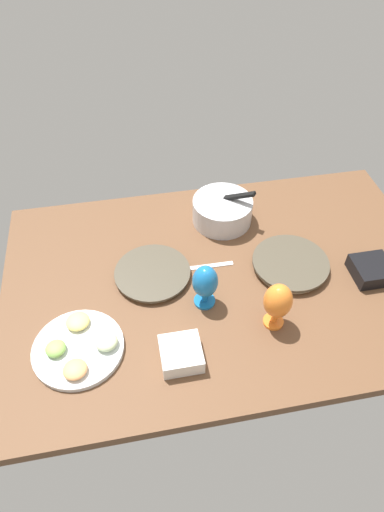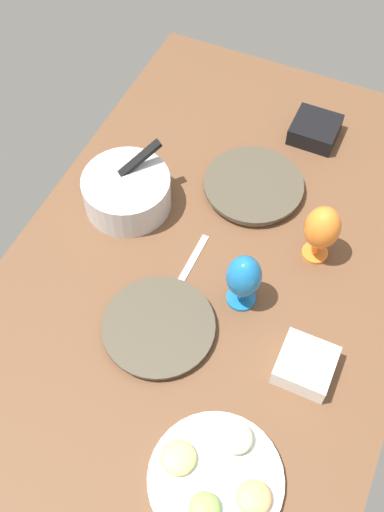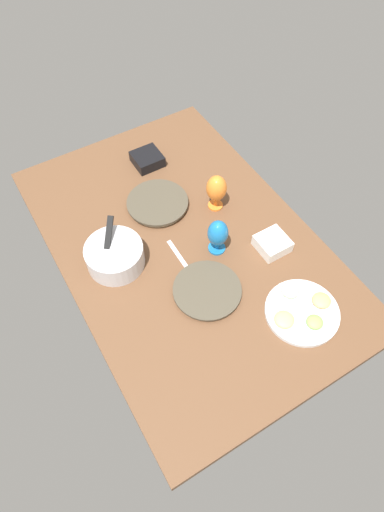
{
  "view_description": "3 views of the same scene",
  "coord_description": "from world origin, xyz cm",
  "px_view_note": "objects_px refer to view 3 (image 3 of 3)",
  "views": [
    {
      "loc": [
        -31.11,
        -101.47,
        122.59
      ],
      "look_at": [
        -10.98,
        6.37,
        6.26
      ],
      "focal_mm": 30.99,
      "sensor_mm": 36.0,
      "label": 1
    },
    {
      "loc": [
        -82.91,
        -29.77,
        132.65
      ],
      "look_at": [
        -6.64,
        4.78,
        6.26
      ],
      "focal_mm": 42.26,
      "sensor_mm": 36.0,
      "label": 2
    },
    {
      "loc": [
        -98.99,
        55.93,
        152.87
      ],
      "look_at": [
        -11.24,
        3.25,
        6.26
      ],
      "focal_mm": 30.77,
      "sensor_mm": 36.0,
      "label": 3
    }
  ],
  "objects_px": {
    "fruit_platter": "(302,310)",
    "square_bowl_white": "(272,243)",
    "square_bowl_black": "(147,159)",
    "dinner_plate_left": "(207,291)",
    "dinner_plate_right": "(158,203)",
    "mixing_bowl": "(115,255)",
    "hurricane_glass_blue": "(218,234)",
    "hurricane_glass_orange": "(216,189)"
  },
  "relations": [
    {
      "from": "dinner_plate_left",
      "to": "fruit_platter",
      "type": "distance_m",
      "value": 0.38
    },
    {
      "from": "dinner_plate_right",
      "to": "square_bowl_white",
      "type": "xyz_separation_m",
      "value": [
        -0.46,
        -0.3,
        0.02
      ]
    },
    {
      "from": "dinner_plate_left",
      "to": "hurricane_glass_blue",
      "type": "distance_m",
      "value": 0.24
    },
    {
      "from": "dinner_plate_right",
      "to": "fruit_platter",
      "type": "bearing_deg",
      "value": -164.66
    },
    {
      "from": "mixing_bowl",
      "to": "fruit_platter",
      "type": "bearing_deg",
      "value": -138.5
    },
    {
      "from": "dinner_plate_left",
      "to": "square_bowl_white",
      "type": "bearing_deg",
      "value": -82.74
    },
    {
      "from": "square_bowl_white",
      "to": "hurricane_glass_orange",
      "type": "bearing_deg",
      "value": 13.6
    },
    {
      "from": "square_bowl_black",
      "to": "dinner_plate_left",
      "type": "bearing_deg",
      "value": 169.78
    },
    {
      "from": "dinner_plate_left",
      "to": "square_bowl_black",
      "type": "relative_size",
      "value": 2.04
    },
    {
      "from": "mixing_bowl",
      "to": "square_bowl_black",
      "type": "relative_size",
      "value": 1.78
    },
    {
      "from": "hurricane_glass_blue",
      "to": "square_bowl_black",
      "type": "relative_size",
      "value": 1.28
    },
    {
      "from": "hurricane_glass_blue",
      "to": "dinner_plate_right",
      "type": "bearing_deg",
      "value": 15.66
    },
    {
      "from": "hurricane_glass_blue",
      "to": "hurricane_glass_orange",
      "type": "relative_size",
      "value": 0.95
    },
    {
      "from": "dinner_plate_left",
      "to": "square_bowl_white",
      "type": "xyz_separation_m",
      "value": [
        0.05,
        -0.36,
        0.02
      ]
    },
    {
      "from": "hurricane_glass_orange",
      "to": "square_bowl_white",
      "type": "height_order",
      "value": "hurricane_glass_orange"
    },
    {
      "from": "mixing_bowl",
      "to": "square_bowl_white",
      "type": "relative_size",
      "value": 1.9
    },
    {
      "from": "fruit_platter",
      "to": "square_bowl_white",
      "type": "xyz_separation_m",
      "value": [
        0.31,
        -0.09,
        0.02
      ]
    },
    {
      "from": "dinner_plate_right",
      "to": "mixing_bowl",
      "type": "relative_size",
      "value": 1.17
    },
    {
      "from": "fruit_platter",
      "to": "hurricane_glass_blue",
      "type": "xyz_separation_m",
      "value": [
        0.43,
        0.12,
        0.09
      ]
    },
    {
      "from": "hurricane_glass_orange",
      "to": "mixing_bowl",
      "type": "bearing_deg",
      "value": 95.63
    },
    {
      "from": "dinner_plate_right",
      "to": "square_bowl_black",
      "type": "bearing_deg",
      "value": -17.64
    },
    {
      "from": "dinner_plate_right",
      "to": "mixing_bowl",
      "type": "distance_m",
      "value": 0.36
    },
    {
      "from": "dinner_plate_right",
      "to": "hurricane_glass_orange",
      "type": "bearing_deg",
      "value": -121.58
    },
    {
      "from": "mixing_bowl",
      "to": "square_bowl_black",
      "type": "bearing_deg",
      "value": -40.17
    },
    {
      "from": "mixing_bowl",
      "to": "square_bowl_white",
      "type": "xyz_separation_m",
      "value": [
        -0.27,
        -0.61,
        -0.02
      ]
    },
    {
      "from": "mixing_bowl",
      "to": "fruit_platter",
      "type": "xyz_separation_m",
      "value": [
        -0.58,
        -0.52,
        -0.04
      ]
    },
    {
      "from": "dinner_plate_right",
      "to": "hurricane_glass_blue",
      "type": "relative_size",
      "value": 1.64
    },
    {
      "from": "fruit_platter",
      "to": "square_bowl_black",
      "type": "distance_m",
      "value": 1.06
    },
    {
      "from": "dinner_plate_right",
      "to": "hurricane_glass_blue",
      "type": "height_order",
      "value": "hurricane_glass_blue"
    },
    {
      "from": "fruit_platter",
      "to": "square_bowl_white",
      "type": "distance_m",
      "value": 0.32
    },
    {
      "from": "hurricane_glass_orange",
      "to": "square_bowl_black",
      "type": "height_order",
      "value": "hurricane_glass_orange"
    },
    {
      "from": "mixing_bowl",
      "to": "fruit_platter",
      "type": "height_order",
      "value": "mixing_bowl"
    },
    {
      "from": "hurricane_glass_orange",
      "to": "square_bowl_black",
      "type": "xyz_separation_m",
      "value": [
        0.41,
        0.14,
        -0.08
      ]
    },
    {
      "from": "fruit_platter",
      "to": "dinner_plate_right",
      "type": "bearing_deg",
      "value": 15.34
    },
    {
      "from": "hurricane_glass_blue",
      "to": "square_bowl_black",
      "type": "bearing_deg",
      "value": 0.9
    },
    {
      "from": "dinner_plate_left",
      "to": "hurricane_glass_orange",
      "type": "height_order",
      "value": "hurricane_glass_orange"
    },
    {
      "from": "mixing_bowl",
      "to": "square_bowl_black",
      "type": "distance_m",
      "value": 0.61
    },
    {
      "from": "fruit_platter",
      "to": "square_bowl_white",
      "type": "height_order",
      "value": "square_bowl_white"
    },
    {
      "from": "dinner_plate_left",
      "to": "square_bowl_black",
      "type": "height_order",
      "value": "square_bowl_black"
    },
    {
      "from": "square_bowl_black",
      "to": "hurricane_glass_orange",
      "type": "bearing_deg",
      "value": -161.64
    },
    {
      "from": "dinner_plate_right",
      "to": "hurricane_glass_blue",
      "type": "distance_m",
      "value": 0.37
    },
    {
      "from": "fruit_platter",
      "to": "hurricane_glass_blue",
      "type": "height_order",
      "value": "hurricane_glass_blue"
    }
  ]
}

